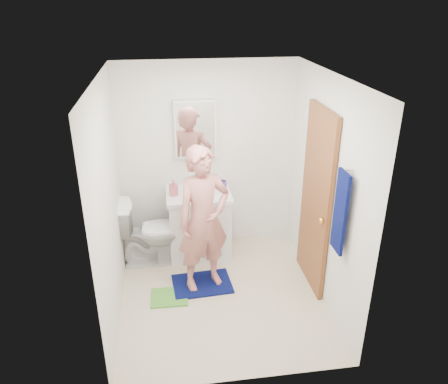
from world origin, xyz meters
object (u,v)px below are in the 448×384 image
at_px(medicine_cabinet, 195,128).
at_px(toilet, 151,232).
at_px(man, 203,220).
at_px(towel, 340,212).
at_px(vanity_cabinet, 199,225).
at_px(soap_dispenser, 173,187).
at_px(toothbrush_cup, 222,185).

height_order(medicine_cabinet, toilet, medicine_cabinet).
height_order(medicine_cabinet, man, medicine_cabinet).
distance_m(towel, man, 1.48).
height_order(vanity_cabinet, medicine_cabinet, medicine_cabinet).
relative_size(towel, soap_dispenser, 4.01).
xyz_separation_m(toothbrush_cup, man, (-0.31, -0.79, -0.05)).
xyz_separation_m(vanity_cabinet, medicine_cabinet, (0.00, 0.22, 1.20)).
bearing_deg(vanity_cabinet, towel, -51.53).
distance_m(medicine_cabinet, man, 1.20).
distance_m(toilet, toothbrush_cup, 1.05).
relative_size(toilet, soap_dispenser, 4.18).
distance_m(towel, toothbrush_cup, 1.83).
bearing_deg(man, soap_dispenser, 93.08).
xyz_separation_m(towel, toothbrush_cup, (-0.88, 1.57, -0.35)).
relative_size(toothbrush_cup, man, 0.08).
bearing_deg(toothbrush_cup, soap_dispenser, -170.73).
height_order(soap_dispenser, man, man).
relative_size(vanity_cabinet, man, 0.48).
xyz_separation_m(toilet, toothbrush_cup, (0.91, 0.20, 0.49)).
bearing_deg(towel, vanity_cabinet, 128.47).
distance_m(vanity_cabinet, toothbrush_cup, 0.59).
bearing_deg(soap_dispenser, man, -67.13).
height_order(towel, man, man).
bearing_deg(soap_dispenser, towel, -44.83).
height_order(vanity_cabinet, man, man).
bearing_deg(towel, toothbrush_cup, 119.29).
relative_size(toilet, toothbrush_cup, 6.29).
xyz_separation_m(vanity_cabinet, toothbrush_cup, (0.30, 0.08, 0.50)).
distance_m(soap_dispenser, man, 0.76).
relative_size(vanity_cabinet, toilet, 0.96).
xyz_separation_m(soap_dispenser, man, (0.29, -0.69, -0.10)).
relative_size(medicine_cabinet, toothbrush_cup, 5.28).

